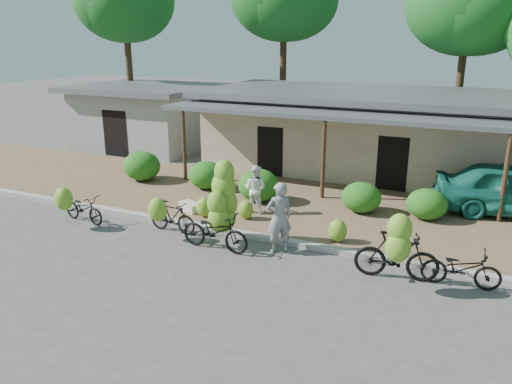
% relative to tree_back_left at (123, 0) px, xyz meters
% --- Properties ---
extents(ground, '(100.00, 100.00, 0.00)m').
position_rel_tree_back_left_xyz_m(ground, '(13.69, -13.11, -7.38)').
color(ground, '#4D4A47').
rests_on(ground, ground).
extents(sidewalk, '(60.00, 6.00, 0.12)m').
position_rel_tree_back_left_xyz_m(sidewalk, '(13.69, -8.11, -7.32)').
color(sidewalk, brown).
rests_on(sidewalk, ground).
extents(curb, '(60.00, 0.25, 0.15)m').
position_rel_tree_back_left_xyz_m(curb, '(13.69, -11.11, -7.31)').
color(curb, '#A8A399').
rests_on(curb, ground).
extents(shop_main, '(13.00, 8.50, 3.35)m').
position_rel_tree_back_left_xyz_m(shop_main, '(13.69, -2.18, -5.66)').
color(shop_main, '#C5B995').
rests_on(shop_main, ground).
extents(shop_grey, '(7.00, 6.00, 3.15)m').
position_rel_tree_back_left_xyz_m(shop_grey, '(2.69, -2.12, -5.76)').
color(shop_grey, '#989793').
rests_on(shop_grey, ground).
extents(tree_back_left, '(5.44, 5.34, 9.42)m').
position_rel_tree_back_left_xyz_m(tree_back_left, '(0.00, 0.00, 0.00)').
color(tree_back_left, '#4C381E').
rests_on(tree_back_left, ground).
extents(tree_center_right, '(5.80, 5.73, 9.17)m').
position_rel_tree_back_left_xyz_m(tree_center_right, '(17.00, 3.50, -0.40)').
color(tree_center_right, '#4C381E').
rests_on(tree_center_right, ground).
extents(hedge_0, '(1.47, 1.32, 1.15)m').
position_rel_tree_back_left_xyz_m(hedge_0, '(6.63, -7.83, -6.69)').
color(hedge_0, '#266316').
rests_on(hedge_0, sidewalk).
extents(hedge_1, '(1.32, 1.19, 1.03)m').
position_rel_tree_back_left_xyz_m(hedge_1, '(9.48, -7.76, -6.75)').
color(hedge_1, '#266316').
rests_on(hedge_1, sidewalk).
extents(hedge_2, '(1.43, 1.28, 1.11)m').
position_rel_tree_back_left_xyz_m(hedge_2, '(11.83, -8.28, -6.71)').
color(hedge_2, '#266316').
rests_on(hedge_2, sidewalk).
extents(hedge_3, '(1.26, 1.13, 0.98)m').
position_rel_tree_back_left_xyz_m(hedge_3, '(15.27, -7.93, -6.77)').
color(hedge_3, '#266316').
rests_on(hedge_3, sidewalk).
extents(hedge_4, '(1.23, 1.10, 0.96)m').
position_rel_tree_back_left_xyz_m(hedge_4, '(17.25, -7.71, -6.78)').
color(hedge_4, '#266316').
rests_on(hedge_4, sidewalk).
extents(bike_far_left, '(1.74, 1.30, 1.28)m').
position_rel_tree_back_left_xyz_m(bike_far_left, '(7.63, -12.21, -6.85)').
color(bike_far_left, black).
rests_on(bike_far_left, ground).
extents(bike_left, '(1.60, 1.15, 1.24)m').
position_rel_tree_back_left_xyz_m(bike_left, '(10.60, -11.80, -6.82)').
color(bike_left, black).
rests_on(bike_left, ground).
extents(bike_center, '(2.00, 1.23, 2.37)m').
position_rel_tree_back_left_xyz_m(bike_center, '(12.36, -11.99, -6.49)').
color(bike_center, black).
rests_on(bike_center, ground).
extents(bike_right, '(2.01, 1.31, 1.84)m').
position_rel_tree_back_left_xyz_m(bike_right, '(17.08, -12.07, -6.64)').
color(bike_right, black).
rests_on(bike_right, ground).
extents(bike_far_right, '(1.80, 0.80, 0.91)m').
position_rel_tree_back_left_xyz_m(bike_far_right, '(18.47, -11.71, -6.92)').
color(bike_far_right, black).
rests_on(bike_far_right, ground).
extents(loose_banana_a, '(0.50, 0.43, 0.63)m').
position_rel_tree_back_left_xyz_m(loose_banana_a, '(10.95, -10.42, -6.95)').
color(loose_banana_a, '#7DBA2E').
rests_on(loose_banana_a, sidewalk).
extents(loose_banana_b, '(0.47, 0.40, 0.58)m').
position_rel_tree_back_left_xyz_m(loose_banana_b, '(12.20, -10.04, -6.97)').
color(loose_banana_b, '#7DBA2E').
rests_on(loose_banana_b, sidewalk).
extents(loose_banana_c, '(0.51, 0.43, 0.64)m').
position_rel_tree_back_left_xyz_m(loose_banana_c, '(15.27, -10.61, -6.94)').
color(loose_banana_c, '#7DBA2E').
rests_on(loose_banana_c, sidewalk).
extents(sack_near, '(0.86, 0.42, 0.30)m').
position_rel_tree_back_left_xyz_m(sack_near, '(10.99, -10.10, -7.11)').
color(sack_near, beige).
rests_on(sack_near, sidewalk).
extents(sack_far, '(0.84, 0.65, 0.28)m').
position_rel_tree_back_left_xyz_m(sack_far, '(10.27, -10.14, -7.12)').
color(sack_far, beige).
rests_on(sack_far, sidewalk).
extents(vendor, '(0.83, 0.81, 1.93)m').
position_rel_tree_back_left_xyz_m(vendor, '(13.96, -11.64, -6.42)').
color(vendor, gray).
rests_on(vendor, ground).
extents(bystander, '(0.76, 0.60, 1.53)m').
position_rel_tree_back_left_xyz_m(bystander, '(12.19, -9.32, -6.50)').
color(bystander, white).
rests_on(bystander, sidewalk).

